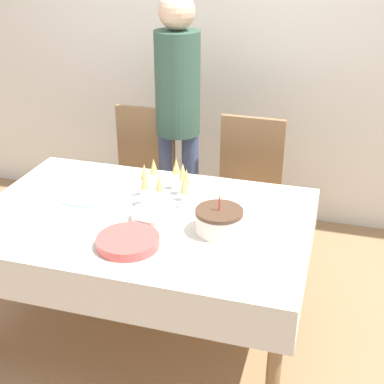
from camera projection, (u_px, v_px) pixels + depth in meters
ground_plane at (148, 332)px, 2.90m from camera, size 12.00×12.00×0.00m
wall_back at (221, 30)px, 3.65m from camera, size 8.00×0.05×2.70m
dining_table at (143, 233)px, 2.63m from camera, size 1.61×1.06×0.72m
dining_chair_far_left at (140, 176)px, 3.50m from camera, size 0.44×0.44×0.95m
dining_chair_far_right at (247, 189)px, 3.32m from camera, size 0.43×0.43×0.95m
birthday_cake at (219, 221)px, 2.42m from camera, size 0.22×0.22×0.18m
champagne_tray at (167, 184)px, 2.70m from camera, size 0.36×0.36×0.18m
plate_stack_main at (128, 242)px, 2.32m from camera, size 0.28×0.28×0.04m
plate_stack_dessert at (154, 215)px, 2.54m from camera, size 0.22×0.22×0.04m
cake_knife at (205, 250)px, 2.29m from camera, size 0.27×0.15×0.00m
fork_pile at (69, 211)px, 2.60m from camera, size 0.17×0.06×0.02m
napkin_pile at (82, 200)px, 2.72m from camera, size 0.15×0.15×0.01m
person_standing at (178, 103)px, 3.32m from camera, size 0.28×0.28×1.65m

